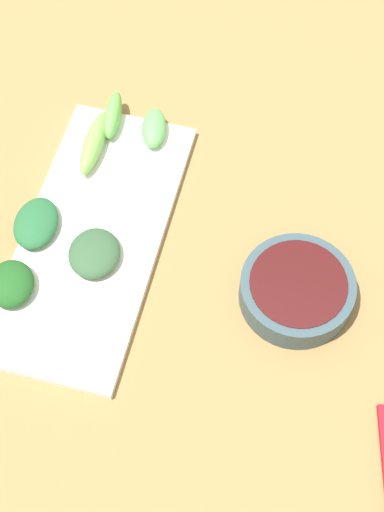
# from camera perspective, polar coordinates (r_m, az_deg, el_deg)

# --- Properties ---
(tabletop) EXTENTS (2.10, 2.10, 0.02)m
(tabletop) POSITION_cam_1_polar(r_m,az_deg,el_deg) (0.89, -0.43, -2.01)
(tabletop) COLOR olive
(tabletop) RESTS_ON ground
(sauce_bowl) EXTENTS (0.13, 0.13, 0.04)m
(sauce_bowl) POSITION_cam_1_polar(r_m,az_deg,el_deg) (0.87, 7.77, -2.50)
(sauce_bowl) COLOR #344951
(sauce_bowl) RESTS_ON tabletop
(serving_plate) EXTENTS (0.16, 0.36, 0.01)m
(serving_plate) POSITION_cam_1_polar(r_m,az_deg,el_deg) (0.91, -7.36, 1.34)
(serving_plate) COLOR white
(serving_plate) RESTS_ON tabletop
(broccoli_stalk_0) EXTENTS (0.03, 0.07, 0.03)m
(broccoli_stalk_0) POSITION_cam_1_polar(r_m,az_deg,el_deg) (0.99, -5.89, 10.35)
(broccoli_stalk_0) COLOR #62B54C
(broccoli_stalk_0) RESTS_ON serving_plate
(broccoli_stalk_1) EXTENTS (0.04, 0.07, 0.02)m
(broccoli_stalk_1) POSITION_cam_1_polar(r_m,az_deg,el_deg) (0.98, -2.84, 9.45)
(broccoli_stalk_1) COLOR #5DB358
(broccoli_stalk_1) RESTS_ON serving_plate
(broccoli_leafy_2) EXTENTS (0.07, 0.07, 0.02)m
(broccoli_leafy_2) POSITION_cam_1_polar(r_m,az_deg,el_deg) (0.88, -7.25, 0.21)
(broccoli_leafy_2) COLOR #305233
(broccoli_leafy_2) RESTS_ON serving_plate
(broccoli_leafy_3) EXTENTS (0.07, 0.07, 0.02)m
(broccoli_leafy_3) POSITION_cam_1_polar(r_m,az_deg,el_deg) (0.88, -13.31, -2.02)
(broccoli_leafy_3) COLOR #1B501D
(broccoli_leafy_3) RESTS_ON serving_plate
(broccoli_stalk_4) EXTENTS (0.03, 0.10, 0.03)m
(broccoli_stalk_4) POSITION_cam_1_polar(r_m,az_deg,el_deg) (0.97, -7.28, 8.32)
(broccoli_stalk_4) COLOR #75B24D
(broccoli_stalk_4) RESTS_ON serving_plate
(broccoli_leafy_5) EXTENTS (0.06, 0.08, 0.02)m
(broccoli_leafy_5) POSITION_cam_1_polar(r_m,az_deg,el_deg) (0.92, -11.48, 2.39)
(broccoli_leafy_5) COLOR #225C32
(broccoli_leafy_5) RESTS_ON serving_plate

